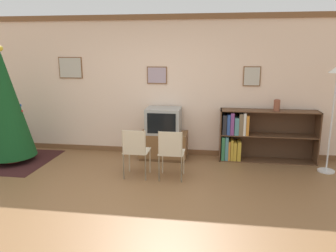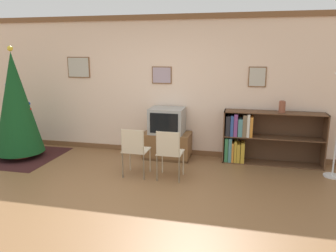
{
  "view_description": "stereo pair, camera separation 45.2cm",
  "coord_description": "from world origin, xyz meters",
  "px_view_note": "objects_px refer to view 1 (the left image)",
  "views": [
    {
      "loc": [
        1.13,
        -3.97,
        2.03
      ],
      "look_at": [
        0.37,
        1.28,
        0.81
      ],
      "focal_mm": 35.0,
      "sensor_mm": 36.0,
      "label": 1
    },
    {
      "loc": [
        1.58,
        -3.89,
        2.03
      ],
      "look_at": [
        0.37,
        1.28,
        0.81
      ],
      "focal_mm": 35.0,
      "sensor_mm": 36.0,
      "label": 2
    }
  ],
  "objects_px": {
    "folding_chair_right": "(171,152)",
    "standing_lamp": "(335,91)",
    "christmas_tree": "(6,106)",
    "television": "(164,121)",
    "bookshelf": "(249,135)",
    "folding_chair_left": "(136,150)",
    "tv_console": "(164,145)",
    "vase": "(277,105)"
  },
  "relations": [
    {
      "from": "folding_chair_right",
      "to": "bookshelf",
      "type": "distance_m",
      "value": 1.77
    },
    {
      "from": "folding_chair_left",
      "to": "standing_lamp",
      "type": "relative_size",
      "value": 0.45
    },
    {
      "from": "christmas_tree",
      "to": "tv_console",
      "type": "xyz_separation_m",
      "value": [
        2.8,
        0.6,
        -0.81
      ]
    },
    {
      "from": "folding_chair_left",
      "to": "bookshelf",
      "type": "bearing_deg",
      "value": 31.72
    },
    {
      "from": "christmas_tree",
      "to": "folding_chair_right",
      "type": "height_order",
      "value": "christmas_tree"
    },
    {
      "from": "television",
      "to": "bookshelf",
      "type": "distance_m",
      "value": 1.64
    },
    {
      "from": "folding_chair_right",
      "to": "standing_lamp",
      "type": "relative_size",
      "value": 0.45
    },
    {
      "from": "television",
      "to": "tv_console",
      "type": "bearing_deg",
      "value": 90.0
    },
    {
      "from": "folding_chair_left",
      "to": "folding_chair_right",
      "type": "xyz_separation_m",
      "value": [
        0.58,
        0.0,
        0.0
      ]
    },
    {
      "from": "christmas_tree",
      "to": "television",
      "type": "bearing_deg",
      "value": 12.08
    },
    {
      "from": "television",
      "to": "folding_chair_right",
      "type": "height_order",
      "value": "television"
    },
    {
      "from": "tv_console",
      "to": "folding_chair_right",
      "type": "xyz_separation_m",
      "value": [
        0.29,
        -1.08,
        0.22
      ]
    },
    {
      "from": "tv_console",
      "to": "folding_chair_right",
      "type": "distance_m",
      "value": 1.14
    },
    {
      "from": "bookshelf",
      "to": "standing_lamp",
      "type": "distance_m",
      "value": 1.62
    },
    {
      "from": "tv_console",
      "to": "television",
      "type": "xyz_separation_m",
      "value": [
        -0.0,
        -0.0,
        0.49
      ]
    },
    {
      "from": "folding_chair_left",
      "to": "bookshelf",
      "type": "relative_size",
      "value": 0.46
    },
    {
      "from": "television",
      "to": "standing_lamp",
      "type": "relative_size",
      "value": 0.36
    },
    {
      "from": "tv_console",
      "to": "standing_lamp",
      "type": "distance_m",
      "value": 3.12
    },
    {
      "from": "vase",
      "to": "television",
      "type": "bearing_deg",
      "value": -178.33
    },
    {
      "from": "christmas_tree",
      "to": "folding_chair_left",
      "type": "relative_size",
      "value": 2.58
    },
    {
      "from": "christmas_tree",
      "to": "tv_console",
      "type": "distance_m",
      "value": 2.98
    },
    {
      "from": "tv_console",
      "to": "standing_lamp",
      "type": "xyz_separation_m",
      "value": [
        2.89,
        -0.34,
        1.14
      ]
    },
    {
      "from": "christmas_tree",
      "to": "standing_lamp",
      "type": "relative_size",
      "value": 1.17
    },
    {
      "from": "bookshelf",
      "to": "standing_lamp",
      "type": "bearing_deg",
      "value": -18.97
    },
    {
      "from": "television",
      "to": "bookshelf",
      "type": "relative_size",
      "value": 0.36
    },
    {
      "from": "vase",
      "to": "tv_console",
      "type": "bearing_deg",
      "value": -178.4
    },
    {
      "from": "television",
      "to": "standing_lamp",
      "type": "bearing_deg",
      "value": -6.63
    },
    {
      "from": "christmas_tree",
      "to": "folding_chair_right",
      "type": "distance_m",
      "value": 3.18
    },
    {
      "from": "tv_console",
      "to": "bookshelf",
      "type": "distance_m",
      "value": 1.63
    },
    {
      "from": "television",
      "to": "standing_lamp",
      "type": "xyz_separation_m",
      "value": [
        2.89,
        -0.34,
        0.65
      ]
    },
    {
      "from": "television",
      "to": "folding_chair_left",
      "type": "relative_size",
      "value": 0.78
    },
    {
      "from": "bookshelf",
      "to": "tv_console",
      "type": "bearing_deg",
      "value": -176.45
    },
    {
      "from": "folding_chair_left",
      "to": "standing_lamp",
      "type": "bearing_deg",
      "value": 13.06
    },
    {
      "from": "tv_console",
      "to": "folding_chair_left",
      "type": "xyz_separation_m",
      "value": [
        -0.29,
        -1.08,
        0.22
      ]
    },
    {
      "from": "standing_lamp",
      "to": "vase",
      "type": "bearing_deg",
      "value": 154.42
    },
    {
      "from": "tv_console",
      "to": "television",
      "type": "distance_m",
      "value": 0.49
    },
    {
      "from": "folding_chair_left",
      "to": "bookshelf",
      "type": "height_order",
      "value": "bookshelf"
    },
    {
      "from": "vase",
      "to": "standing_lamp",
      "type": "xyz_separation_m",
      "value": [
        0.83,
        -0.4,
        0.31
      ]
    },
    {
      "from": "christmas_tree",
      "to": "vase",
      "type": "height_order",
      "value": "christmas_tree"
    },
    {
      "from": "television",
      "to": "folding_chair_right",
      "type": "bearing_deg",
      "value": -74.93
    },
    {
      "from": "television",
      "to": "folding_chair_left",
      "type": "height_order",
      "value": "television"
    },
    {
      "from": "folding_chair_left",
      "to": "vase",
      "type": "relative_size",
      "value": 3.88
    }
  ]
}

